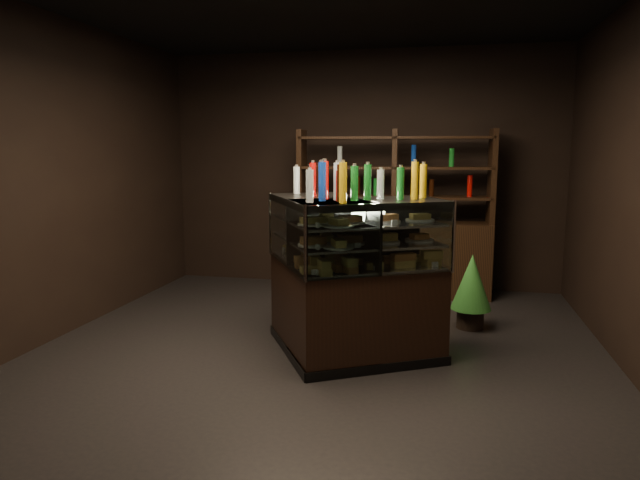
% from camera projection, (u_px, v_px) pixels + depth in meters
% --- Properties ---
extents(ground, '(5.00, 5.00, 0.00)m').
position_uv_depth(ground, '(321.00, 347.00, 5.15)').
color(ground, black).
rests_on(ground, ground).
extents(room_shell, '(5.02, 5.02, 3.01)m').
position_uv_depth(room_shell, '(321.00, 129.00, 4.84)').
color(room_shell, black).
rests_on(room_shell, ground).
extents(display_case, '(1.71, 1.40, 1.37)m').
position_uv_depth(display_case, '(343.00, 304.00, 4.85)').
color(display_case, black).
rests_on(display_case, ground).
extents(food_display, '(1.35, 1.09, 0.43)m').
position_uv_depth(food_display, '(343.00, 237.00, 4.76)').
color(food_display, '#CC8349').
rests_on(food_display, display_case).
extents(bottles_top, '(1.18, 0.95, 0.30)m').
position_uv_depth(bottles_top, '(344.00, 182.00, 4.69)').
color(bottles_top, '#147223').
rests_on(bottles_top, display_case).
extents(potted_conifer, '(0.40, 0.40, 0.85)m').
position_uv_depth(potted_conifer, '(472.00, 281.00, 5.62)').
color(potted_conifer, black).
rests_on(potted_conifer, ground).
extents(back_shelving, '(2.34, 0.55, 2.00)m').
position_uv_depth(back_shelving, '(393.00, 245.00, 6.93)').
color(back_shelving, black).
rests_on(back_shelving, ground).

